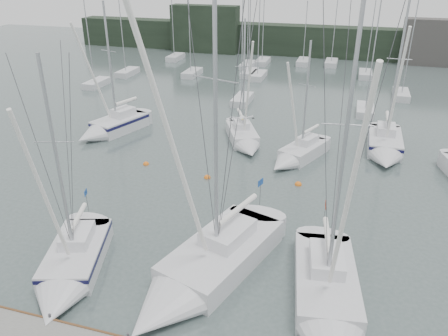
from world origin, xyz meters
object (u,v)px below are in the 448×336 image
object	(u,v)px
sailboat_mid_a	(110,128)
buoy_a	(207,178)
buoy_b	(298,185)
buoy_c	(146,164)
sailboat_near_center	(196,277)
sailboat_mid_d	(385,148)
sailboat_near_left	(69,272)
sailboat_near_right	(328,309)
sailboat_mid_c	(296,156)
sailboat_mid_b	(245,140)

from	to	relation	value
sailboat_mid_a	buoy_a	world-z (taller)	sailboat_mid_a
buoy_b	buoy_c	size ratio (longest dim) A/B	1.06
sailboat_near_center	sailboat_mid_d	distance (m)	22.84
sailboat_near_left	sailboat_near_right	xyz separation A→B (m)	(13.34, 1.10, 0.01)
sailboat_near_left	sailboat_near_center	size ratio (longest dim) A/B	0.70
sailboat_near_right	sailboat_mid_c	size ratio (longest dim) A/B	1.49
sailboat_near_right	sailboat_mid_b	size ratio (longest dim) A/B	1.34
sailboat_near_center	sailboat_mid_b	bearing A→B (deg)	114.37
sailboat_near_left	buoy_b	size ratio (longest dim) A/B	23.87
sailboat_near_center	sailboat_near_right	world-z (taller)	sailboat_near_center
sailboat_near_center	buoy_c	xyz separation A→B (m)	(-9.04, 12.88, -0.63)
sailboat_mid_a	buoy_c	world-z (taller)	sailboat_mid_a
sailboat_near_left	buoy_c	size ratio (longest dim) A/B	25.29
sailboat_near_center	buoy_b	size ratio (longest dim) A/B	33.86
buoy_a	buoy_b	distance (m)	7.02
sailboat_mid_c	buoy_c	xyz separation A→B (m)	(-11.81, -4.12, -0.52)
sailboat_mid_a	sailboat_mid_c	bearing A→B (deg)	15.22
sailboat_mid_d	buoy_b	xyz separation A→B (m)	(-6.42, -7.69, -0.65)
sailboat_mid_d	sailboat_near_left	bearing A→B (deg)	-126.71
sailboat_mid_b	buoy_a	world-z (taller)	sailboat_mid_b
sailboat_mid_b	sailboat_mid_c	distance (m)	5.40
sailboat_mid_a	buoy_c	xyz separation A→B (m)	(6.38, -5.34, -0.67)
sailboat_mid_b	buoy_c	world-z (taller)	sailboat_mid_b
sailboat_mid_b	sailboat_mid_d	bearing A→B (deg)	-18.50
sailboat_near_right	sailboat_mid_b	distance (m)	21.46
sailboat_mid_b	sailboat_mid_c	world-z (taller)	sailboat_mid_b
buoy_a	sailboat_near_left	bearing A→B (deg)	-103.43
sailboat_mid_a	buoy_c	size ratio (longest dim) A/B	25.91
sailboat_near_left	buoy_c	bearing A→B (deg)	82.20
sailboat_near_right	sailboat_mid_a	xyz separation A→B (m)	(-22.16, 18.56, 0.09)
sailboat_near_left	buoy_c	world-z (taller)	sailboat_near_left
sailboat_mid_b	buoy_a	distance (m)	7.32
sailboat_near_center	buoy_a	world-z (taller)	sailboat_near_center
sailboat_mid_a	sailboat_mid_c	world-z (taller)	sailboat_mid_a
sailboat_near_center	sailboat_mid_d	size ratio (longest dim) A/B	1.33
sailboat_mid_a	buoy_a	xyz separation A→B (m)	(12.03, -6.24, -0.67)
sailboat_mid_b	buoy_b	xyz separation A→B (m)	(5.74, -6.34, -0.53)
sailboat_near_right	sailboat_mid_d	xyz separation A→B (m)	(3.25, 20.87, 0.07)
sailboat_near_right	buoy_c	bearing A→B (deg)	131.71
sailboat_mid_d	buoy_c	size ratio (longest dim) A/B	26.91
sailboat_near_center	sailboat_mid_c	world-z (taller)	sailboat_near_center
sailboat_near_center	sailboat_mid_d	xyz separation A→B (m)	(9.99, 20.54, 0.02)
sailboat_near_left	buoy_b	bearing A→B (deg)	37.04
sailboat_near_left	sailboat_mid_c	xyz separation A→B (m)	(9.36, 18.44, -0.04)
sailboat_near_center	sailboat_mid_a	xyz separation A→B (m)	(-15.42, 18.22, 0.04)
sailboat_near_center	buoy_c	world-z (taller)	sailboat_near_center
sailboat_mid_c	buoy_a	world-z (taller)	sailboat_mid_c
sailboat_mid_c	sailboat_mid_d	bearing A→B (deg)	49.58
sailboat_near_center	buoy_b	world-z (taller)	sailboat_near_center
sailboat_mid_a	buoy_a	distance (m)	13.57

